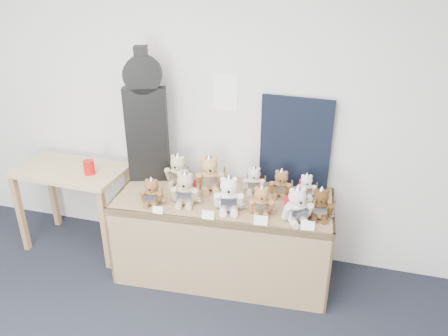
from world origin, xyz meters
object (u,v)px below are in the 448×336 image
(teddy_front_far_left, at_px, (152,193))
(guitar_case, at_px, (146,118))
(display_table, at_px, (222,219))
(teddy_front_far_right, at_px, (297,206))
(teddy_front_left, at_px, (186,189))
(teddy_back_end, at_px, (306,186))
(red_cup, at_px, (89,167))
(side_table, at_px, (72,181))
(teddy_back_centre_left, at_px, (209,174))
(teddy_front_centre, at_px, (229,195))
(teddy_front_right, at_px, (261,201))
(teddy_back_centre_right, at_px, (254,180))
(teddy_front_end, at_px, (320,205))
(teddy_back_right, at_px, (281,184))
(teddy_back_left, at_px, (178,171))

(teddy_front_far_left, bearing_deg, guitar_case, 107.30)
(display_table, distance_m, teddy_front_far_right, 0.67)
(teddy_front_left, relative_size, teddy_back_end, 1.38)
(guitar_case, height_order, red_cup, guitar_case)
(side_table, height_order, teddy_front_far_right, teddy_front_far_right)
(teddy_back_centre_left, bearing_deg, teddy_back_end, -15.87)
(side_table, bearing_deg, red_cup, -9.70)
(display_table, relative_size, teddy_front_centre, 5.67)
(guitar_case, height_order, teddy_front_right, guitar_case)
(display_table, distance_m, guitar_case, 1.04)
(teddy_back_centre_right, bearing_deg, teddy_front_end, -38.40)
(display_table, xyz_separation_m, teddy_front_far_right, (0.60, -0.12, 0.28))
(red_cup, height_order, teddy_back_centre_left, teddy_back_centre_left)
(red_cup, relative_size, teddy_back_centre_right, 0.50)
(teddy_front_end, distance_m, teddy_back_right, 0.43)
(side_table, bearing_deg, teddy_front_far_left, -14.18)
(teddy_front_end, bearing_deg, teddy_front_far_right, -155.55)
(red_cup, height_order, teddy_front_end, teddy_front_end)
(red_cup, bearing_deg, teddy_back_centre_right, 8.37)
(teddy_front_far_right, bearing_deg, teddy_front_centre, 152.26)
(teddy_front_far_left, height_order, teddy_front_far_right, teddy_front_far_right)
(red_cup, height_order, teddy_back_end, teddy_back_end)
(display_table, bearing_deg, teddy_back_centre_right, 46.29)
(teddy_back_left, bearing_deg, teddy_back_centre_right, 4.21)
(teddy_front_left, relative_size, teddy_back_centre_right, 1.22)
(teddy_front_centre, bearing_deg, teddy_front_far_right, -15.11)
(display_table, relative_size, teddy_front_far_left, 7.31)
(display_table, xyz_separation_m, guitar_case, (-0.72, 0.22, 0.72))
(red_cup, xyz_separation_m, teddy_back_centre_right, (1.40, 0.21, -0.03))
(teddy_front_end, xyz_separation_m, teddy_back_left, (-1.21, 0.23, 0.01))
(teddy_back_centre_right, xyz_separation_m, teddy_back_right, (0.23, -0.01, 0.00))
(teddy_front_far_right, xyz_separation_m, teddy_back_centre_right, (-0.40, 0.36, -0.02))
(teddy_front_centre, height_order, teddy_back_right, teddy_front_centre)
(display_table, distance_m, side_table, 1.43)
(teddy_front_far_right, bearing_deg, teddy_front_far_left, 156.92)
(guitar_case, relative_size, teddy_front_far_right, 3.71)
(teddy_front_centre, height_order, teddy_front_far_right, teddy_front_centre)
(teddy_front_right, bearing_deg, teddy_front_left, 167.39)
(teddy_front_end, bearing_deg, guitar_case, 165.18)
(teddy_front_far_right, distance_m, teddy_back_right, 0.40)
(teddy_front_far_right, relative_size, teddy_back_end, 1.40)
(display_table, xyz_separation_m, teddy_back_centre_right, (0.20, 0.24, 0.26))
(side_table, height_order, red_cup, red_cup)
(teddy_front_left, height_order, teddy_front_end, teddy_front_left)
(teddy_front_far_left, relative_size, teddy_back_centre_right, 0.99)
(guitar_case, distance_m, teddy_front_end, 1.56)
(teddy_back_centre_right, height_order, teddy_back_right, teddy_back_right)
(display_table, bearing_deg, red_cup, 174.20)
(teddy_back_left, distance_m, teddy_back_centre_right, 0.65)
(display_table, relative_size, teddy_front_far_right, 5.83)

